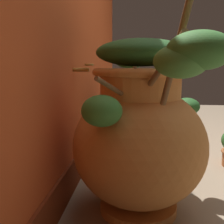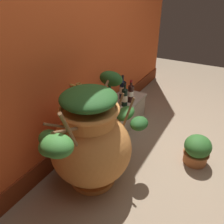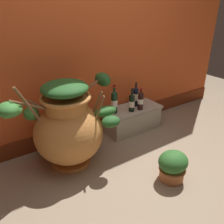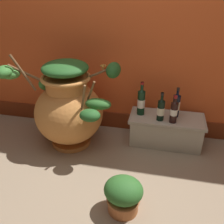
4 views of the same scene
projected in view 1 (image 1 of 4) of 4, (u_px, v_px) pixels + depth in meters
The scene contains 6 objects.
terracotta_urn at pixel (140, 133), 1.32m from camera, with size 1.10×0.70×0.96m.
stone_ledge at pixel (115, 133), 2.34m from camera, with size 0.75×0.35×0.30m.
wine_bottle_left at pixel (125, 104), 2.33m from camera, with size 0.07×0.07×0.28m.
wine_bottle_middle at pixel (110, 106), 2.02m from camera, with size 0.08×0.08×0.35m.
wine_bottle_right at pixel (122, 106), 2.22m from camera, with size 0.07×0.07×0.29m.
wine_bottle_back at pixel (111, 102), 2.37m from camera, with size 0.07×0.07×0.31m.
Camera 1 is at (-1.79, 0.70, 0.75)m, focal length 41.78 mm.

